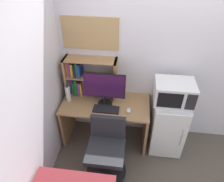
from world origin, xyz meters
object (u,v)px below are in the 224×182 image
computer_mouse (129,110)px  keyboard (106,109)px  microwave (174,92)px  hutch_bookshelf (84,77)px  wall_corkboard (90,33)px  desk_chair (107,152)px  monitor (105,88)px  water_bottle (68,93)px  mini_fridge (167,124)px

computer_mouse → keyboard: bearing=-178.3°
microwave → hutch_bookshelf: bearing=171.2°
hutch_bookshelf → computer_mouse: 0.82m
computer_mouse → wall_corkboard: (-0.58, 0.44, 0.90)m
computer_mouse → desk_chair: bearing=-120.1°
hutch_bookshelf → computer_mouse: bearing=-25.9°
monitor → water_bottle: bearing=177.8°
monitor → water_bottle: monitor is taller
hutch_bookshelf → water_bottle: hutch_bookshelf is taller
computer_mouse → microwave: size_ratio=0.20×
monitor → mini_fridge: (0.92, 0.02, -0.58)m
mini_fridge → microwave: microwave is taller
water_bottle → mini_fridge: bearing=-0.0°
water_bottle → keyboard: bearing=-14.3°
mini_fridge → microwave: bearing=89.8°
monitor → microwave: (0.92, 0.02, -0.00)m
microwave → wall_corkboard: bearing=165.6°
water_bottle → mini_fridge: 1.52m
monitor → microwave: size_ratio=1.10×
wall_corkboard → mini_fridge: bearing=-14.5°
water_bottle → microwave: 1.47m
keyboard → water_bottle: size_ratio=1.41×
computer_mouse → mini_fridge: bearing=13.4°
microwave → desk_chair: 1.19m
desk_chair → hutch_bookshelf: bearing=120.3°
monitor → mini_fridge: 1.09m
mini_fridge → wall_corkboard: (-1.15, 0.30, 1.21)m
keyboard → water_bottle: bearing=165.7°
keyboard → mini_fridge: size_ratio=0.41×
keyboard → microwave: size_ratio=0.70×
hutch_bookshelf → computer_mouse: (0.69, -0.34, -0.28)m
keyboard → computer_mouse: computer_mouse is taller
water_bottle → wall_corkboard: size_ratio=0.34×
desk_chair → wall_corkboard: (-0.33, 0.86, 1.28)m
mini_fridge → wall_corkboard: wall_corkboard is taller
desk_chair → monitor: bearing=100.4°
keyboard → desk_chair: desk_chair is taller
monitor → wall_corkboard: bearing=125.8°
keyboard → water_bottle: water_bottle is taller
monitor → desk_chair: monitor is taller
computer_mouse → microwave: microwave is taller
microwave → desk_chair: bearing=-145.4°
computer_mouse → hutch_bookshelf: bearing=154.1°
water_bottle → desk_chair: bearing=-41.4°
hutch_bookshelf → wall_corkboard: size_ratio=0.98×
desk_chair → wall_corkboard: bearing=110.9°
monitor → desk_chair: 0.85m
monitor → microwave: monitor is taller
hutch_bookshelf → mini_fridge: hutch_bookshelf is taller
water_bottle → wall_corkboard: bearing=43.9°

